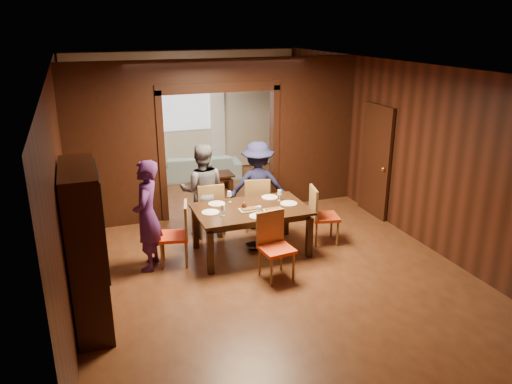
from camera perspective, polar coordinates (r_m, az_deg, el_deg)
name	(u,v)px	position (r m, az deg, el deg)	size (l,w,h in m)	color
floor	(248,244)	(8.37, -0.91, -5.96)	(9.00, 9.00, 0.00)	#4D2715
ceiling	(247,66)	(7.61, -1.02, 14.23)	(5.50, 9.00, 0.02)	silver
room_walls	(215,133)	(9.61, -4.68, 6.77)	(5.52, 9.01, 2.90)	black
person_purple	(147,216)	(7.46, -12.34, -2.66)	(0.61, 0.40, 1.67)	#411B51
person_grey	(202,190)	(8.49, -6.14, 0.17)	(0.78, 0.61, 1.61)	#57575F
person_navy	(258,185)	(8.77, 0.21, 0.75)	(1.01, 0.58, 1.57)	#17183A
sofa	(199,167)	(11.78, -6.55, 2.89)	(1.94, 0.76, 0.57)	#8FB4BC
serving_bowl	(254,203)	(7.90, -0.18, -1.28)	(0.29, 0.29, 0.07)	black
dining_table	(251,230)	(7.94, -0.56, -4.41)	(1.75, 1.09, 0.76)	black
coffee_table	(214,183)	(10.83, -4.78, 1.03)	(0.80, 0.50, 0.40)	black
chair_left	(174,234)	(7.64, -9.41, -4.78)	(0.44, 0.44, 0.97)	red
chair_right	(325,215)	(8.34, 7.86, -2.62)	(0.44, 0.44, 0.97)	#C13712
chair_far_l	(210,209)	(8.57, -5.31, -1.90)	(0.44, 0.44, 0.97)	orange
chair_far_r	(256,203)	(8.81, -0.01, -1.22)	(0.44, 0.44, 0.97)	orange
chair_near	(277,247)	(7.14, 2.37, -6.31)	(0.44, 0.44, 0.97)	#F04116
hutch	(86,249)	(6.21, -18.83, -6.17)	(0.40, 1.20, 2.00)	black
door_right	(376,161)	(9.58, 13.50, 3.47)	(0.06, 0.90, 2.10)	black
window_far	(186,103)	(12.01, -8.03, 10.07)	(1.20, 0.03, 1.30)	silver
curtain_left	(155,124)	(11.92, -11.44, 7.61)	(0.35, 0.06, 2.40)	white
curtain_right	(217,120)	(12.23, -4.43, 8.22)	(0.35, 0.06, 2.40)	white
plate_left	(211,212)	(7.64, -5.21, -2.32)	(0.27, 0.27, 0.01)	white
plate_far_l	(217,204)	(7.98, -4.51, -1.35)	(0.27, 0.27, 0.01)	white
plate_far_r	(270,197)	(8.25, 1.57, -0.60)	(0.27, 0.27, 0.01)	white
plate_right	(289,203)	(7.99, 3.76, -1.31)	(0.27, 0.27, 0.01)	white
plate_near	(258,216)	(7.46, 0.25, -2.77)	(0.27, 0.27, 0.01)	silver
platter_a	(249,209)	(7.70, -0.81, -1.98)	(0.30, 0.20, 0.04)	gray
platter_b	(273,210)	(7.68, 2.00, -2.05)	(0.30, 0.20, 0.04)	gray
wineglass_left	(223,210)	(7.46, -3.81, -2.11)	(0.08, 0.08, 0.18)	silver
wineglass_far	(229,197)	(8.04, -3.06, -0.53)	(0.08, 0.08, 0.18)	white
wineglass_right	(280,195)	(8.10, 2.71, -0.37)	(0.08, 0.08, 0.18)	silver
tumbler	(259,211)	(7.49, 0.33, -2.15)	(0.07, 0.07, 0.14)	silver
condiment_jar	(244,206)	(7.73, -1.38, -1.60)	(0.08, 0.08, 0.11)	#451E10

